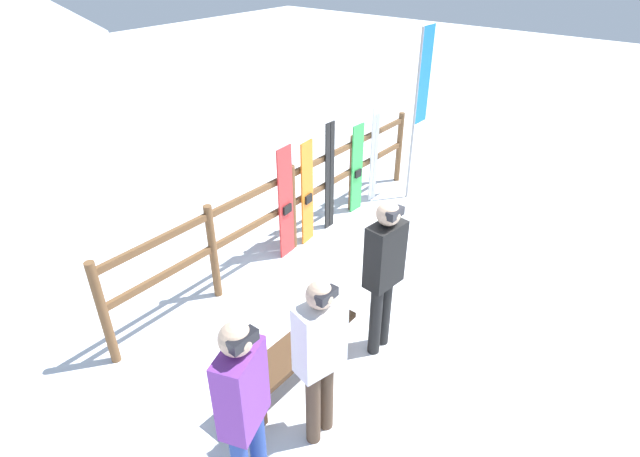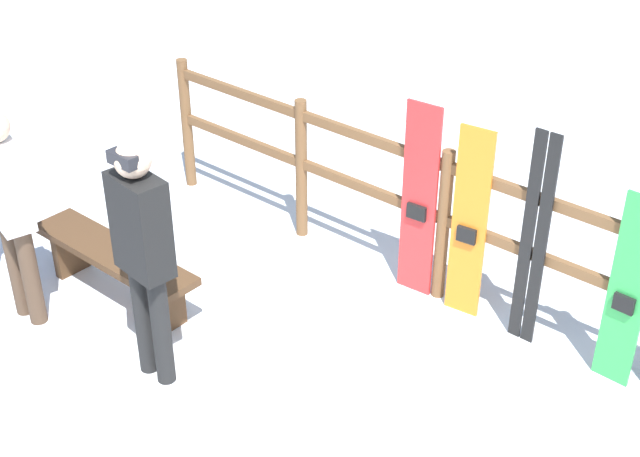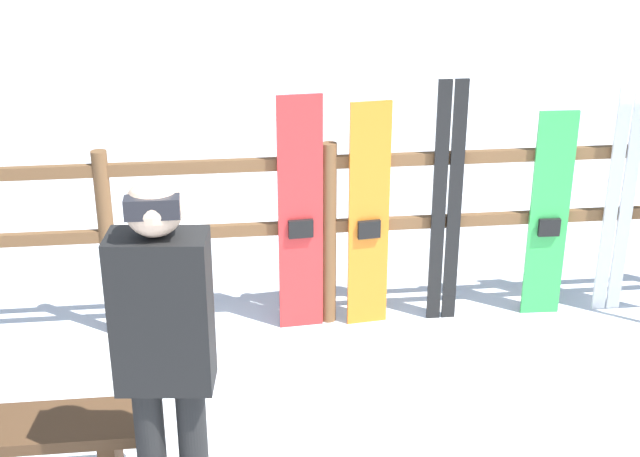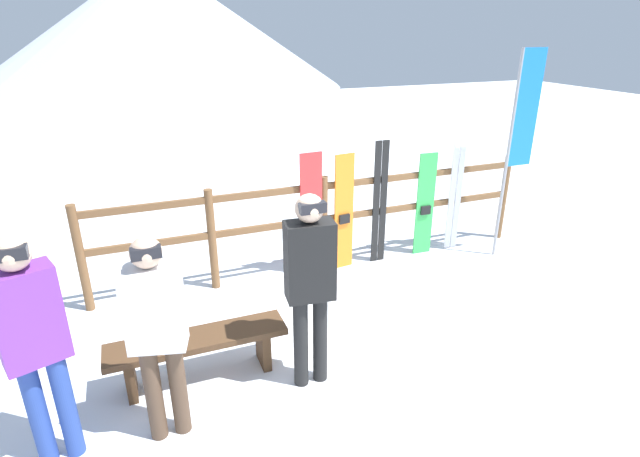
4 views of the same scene
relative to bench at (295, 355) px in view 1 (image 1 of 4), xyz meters
name	(u,v)px [view 1 (image 1 of 4)]	position (x,y,z in m)	size (l,w,h in m)	color
ground_plane	(418,302)	(1.87, -0.37, -0.34)	(40.00, 40.00, 0.00)	white
fence	(292,200)	(1.87, 1.66, 0.41)	(5.80, 0.10, 1.26)	brown
bench	(295,355)	(0.00, 0.00, 0.00)	(1.57, 0.36, 0.45)	#4C331E
person_white	(320,352)	(-0.32, -0.58, 0.65)	(0.45, 0.32, 1.68)	#4C3828
person_black	(384,268)	(0.92, -0.39, 0.71)	(0.42, 0.26, 1.78)	black
person_purple	(243,404)	(-1.11, -0.52, 0.72)	(0.46, 0.35, 1.79)	navy
snowboard_red	(286,204)	(1.68, 1.60, 0.45)	(0.29, 0.07, 1.59)	red
snowboard_orange	(307,194)	(2.12, 1.60, 0.42)	(0.27, 0.08, 1.53)	orange
ski_pair_black	(330,177)	(2.63, 1.61, 0.49)	(0.20, 0.02, 1.66)	black
snowboard_green	(357,169)	(3.33, 1.60, 0.37)	(0.26, 0.06, 1.44)	green
ski_pair_white	(374,155)	(3.81, 1.61, 0.45)	(0.20, 0.02, 1.59)	white
rental_flag	(420,94)	(4.36, 1.18, 1.40)	(0.40, 0.04, 2.74)	#99999E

